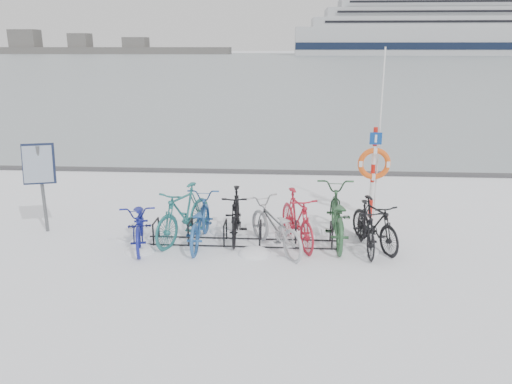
% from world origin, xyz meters
% --- Properties ---
extents(ground, '(900.00, 900.00, 0.00)m').
position_xyz_m(ground, '(0.00, 0.00, 0.00)').
color(ground, white).
rests_on(ground, ground).
extents(ice_sheet, '(400.00, 298.00, 0.02)m').
position_xyz_m(ice_sheet, '(0.00, 155.00, 0.01)').
color(ice_sheet, '#95A1A9').
rests_on(ice_sheet, ground).
extents(quay_edge, '(400.00, 0.25, 0.10)m').
position_xyz_m(quay_edge, '(0.00, 5.90, 0.05)').
color(quay_edge, '#3F3F42').
rests_on(quay_edge, ground).
extents(bike_rack, '(4.00, 0.48, 0.46)m').
position_xyz_m(bike_rack, '(0.00, 0.00, 0.18)').
color(bike_rack, black).
rests_on(bike_rack, ground).
extents(info_board, '(0.69, 0.41, 1.95)m').
position_xyz_m(info_board, '(-4.34, 0.41, 1.40)').
color(info_board, '#595B5E').
rests_on(info_board, ground).
extents(lifebuoy_station, '(0.75, 0.22, 3.89)m').
position_xyz_m(lifebuoy_station, '(2.88, 1.80, 1.31)').
color(lifebuoy_station, red).
rests_on(lifebuoy_station, ground).
extents(cruise_ferry, '(140.46, 26.49, 46.15)m').
position_xyz_m(cruise_ferry, '(72.73, 229.97, 12.57)').
color(cruise_ferry, silver).
rests_on(cruise_ferry, ground).
extents(shoreline, '(180.00, 12.00, 9.50)m').
position_xyz_m(shoreline, '(-122.02, 260.00, 2.79)').
color(shoreline, '#4C4C4C').
rests_on(shoreline, ground).
extents(bike_0, '(1.11, 2.00, 1.00)m').
position_xyz_m(bike_0, '(-2.07, -0.19, 0.50)').
color(bike_0, navy).
rests_on(bike_0, ground).
extents(bike_1, '(1.27, 2.03, 1.18)m').
position_xyz_m(bike_1, '(-1.24, 0.18, 0.59)').
color(bike_1, '#226A6B').
rests_on(bike_1, ground).
extents(bike_2, '(0.69, 1.95, 1.02)m').
position_xyz_m(bike_2, '(-0.88, -0.01, 0.51)').
color(bike_2, '#245394').
rests_on(bike_2, ground).
extents(bike_3, '(0.57, 1.81, 1.08)m').
position_xyz_m(bike_3, '(-0.17, 0.34, 0.54)').
color(bike_3, black).
rests_on(bike_3, ground).
extents(bike_4, '(1.61, 2.02, 1.02)m').
position_xyz_m(bike_4, '(0.67, -0.25, 0.51)').
color(bike_4, '#AEB0B5').
rests_on(bike_4, ground).
extents(bike_5, '(1.10, 1.94, 1.13)m').
position_xyz_m(bike_5, '(1.11, 0.10, 0.56)').
color(bike_5, '#B51D2F').
rests_on(bike_5, ground).
extents(bike_6, '(0.81, 2.25, 1.18)m').
position_xyz_m(bike_6, '(1.92, 0.33, 0.59)').
color(bike_6, '#2B5533').
rests_on(bike_6, ground).
extents(bike_7, '(0.54, 1.64, 0.97)m').
position_xyz_m(bike_7, '(2.46, -0.14, 0.49)').
color(bike_7, black).
rests_on(bike_7, ground).
extents(bike_8, '(1.11, 1.75, 1.02)m').
position_xyz_m(bike_8, '(2.66, 0.05, 0.51)').
color(bike_8, black).
rests_on(bike_8, ground).
extents(snow_drifts, '(5.43, 1.85, 0.22)m').
position_xyz_m(snow_drifts, '(-0.02, -0.12, 0.00)').
color(snow_drifts, white).
rests_on(snow_drifts, ground).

